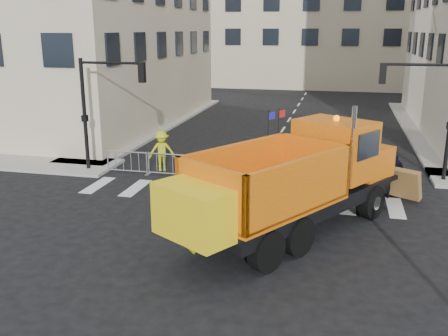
% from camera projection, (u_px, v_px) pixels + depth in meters
% --- Properties ---
extents(ground, '(120.00, 120.00, 0.00)m').
position_uv_depth(ground, '(206.00, 252.00, 15.53)').
color(ground, black).
rests_on(ground, ground).
extents(sidewalk_back, '(64.00, 5.00, 0.15)m').
position_uv_depth(sidewalk_back, '(254.00, 174.00, 23.47)').
color(sidewalk_back, gray).
rests_on(sidewalk_back, ground).
extents(traffic_light_left, '(0.18, 0.18, 5.40)m').
position_uv_depth(traffic_light_left, '(85.00, 116.00, 23.60)').
color(traffic_light_left, black).
rests_on(traffic_light_left, ground).
extents(crowd_barriers, '(12.60, 0.60, 1.10)m').
position_uv_depth(crowd_barriers, '(234.00, 169.00, 22.67)').
color(crowd_barriers, '#9EA0A5').
rests_on(crowd_barriers, ground).
extents(plow_truck, '(8.34, 10.97, 4.30)m').
position_uv_depth(plow_truck, '(293.00, 179.00, 16.42)').
color(plow_truck, black).
rests_on(plow_truck, ground).
extents(cop_a, '(0.74, 0.59, 1.75)m').
position_uv_depth(cop_a, '(391.00, 175.00, 20.52)').
color(cop_a, black).
rests_on(cop_a, ground).
extents(cop_b, '(1.00, 0.87, 1.75)m').
position_uv_depth(cop_b, '(391.00, 175.00, 20.52)').
color(cop_b, black).
rests_on(cop_b, ground).
extents(cop_c, '(1.26, 1.05, 2.02)m').
position_uv_depth(cop_c, '(392.00, 174.00, 20.28)').
color(cop_c, black).
rests_on(cop_c, ground).
extents(worker, '(1.42, 1.12, 1.92)m').
position_uv_depth(worker, '(162.00, 151.00, 23.61)').
color(worker, '#AEBE16').
rests_on(worker, sidewalk_back).
extents(newspaper_box, '(0.54, 0.51, 1.10)m').
position_uv_depth(newspaper_box, '(357.00, 167.00, 22.39)').
color(newspaper_box, '#A40E0C').
rests_on(newspaper_box, sidewalk_back).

